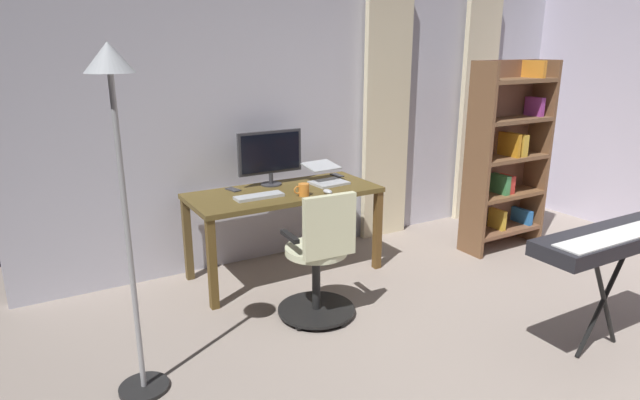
# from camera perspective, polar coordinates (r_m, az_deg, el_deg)

# --- Properties ---
(back_room_partition) EXTENTS (5.68, 0.10, 2.78)m
(back_room_partition) POSITION_cam_1_polar(r_m,az_deg,el_deg) (5.06, 1.35, 10.62)
(back_room_partition) COLOR silver
(back_room_partition) RESTS_ON ground
(curtain_left_panel) EXTENTS (0.46, 0.06, 2.39)m
(curtain_left_panel) POSITION_cam_1_polar(r_m,az_deg,el_deg) (6.12, 16.43, 9.13)
(curtain_left_panel) COLOR beige
(curtain_left_panel) RESTS_ON ground
(curtain_right_panel) EXTENTS (0.52, 0.06, 2.39)m
(curtain_right_panel) POSITION_cam_1_polar(r_m,az_deg,el_deg) (5.31, 7.12, 8.65)
(curtain_right_panel) COLOR beige
(curtain_right_panel) RESTS_ON ground
(desk) EXTENTS (1.57, 0.68, 0.74)m
(desk) POSITION_cam_1_polar(r_m,az_deg,el_deg) (4.42, -3.86, -0.10)
(desk) COLOR brown
(desk) RESTS_ON ground
(office_chair) EXTENTS (0.56, 0.56, 0.95)m
(office_chair) POSITION_cam_1_polar(r_m,az_deg,el_deg) (3.73, -0.01, -6.53)
(office_chair) COLOR black
(office_chair) RESTS_ON ground
(computer_monitor) EXTENTS (0.58, 0.18, 0.46)m
(computer_monitor) POSITION_cam_1_polar(r_m,az_deg,el_deg) (4.52, -5.35, 4.90)
(computer_monitor) COLOR #333338
(computer_monitor) RESTS_ON desk
(computer_keyboard) EXTENTS (0.39, 0.13, 0.02)m
(computer_keyboard) POSITION_cam_1_polar(r_m,az_deg,el_deg) (4.20, -6.53, 0.39)
(computer_keyboard) COLOR #B7BCC1
(computer_keyboard) RESTS_ON desk
(laptop) EXTENTS (0.32, 0.38, 0.16)m
(laptop) POSITION_cam_1_polar(r_m,az_deg,el_deg) (4.61, 0.63, 2.54)
(laptop) COLOR #B7BCC1
(laptop) RESTS_ON desk
(computer_mouse) EXTENTS (0.06, 0.10, 0.04)m
(computer_mouse) POSITION_cam_1_polar(r_m,az_deg,el_deg) (4.28, 0.82, 0.92)
(computer_mouse) COLOR #B7BCC1
(computer_mouse) RESTS_ON desk
(cell_phone_face_up) EXTENTS (0.07, 0.14, 0.01)m
(cell_phone_face_up) POSITION_cam_1_polar(r_m,az_deg,el_deg) (4.88, 1.82, 2.67)
(cell_phone_face_up) COLOR #333338
(cell_phone_face_up) RESTS_ON desk
(cell_phone_by_monitor) EXTENTS (0.10, 0.16, 0.01)m
(cell_phone_by_monitor) POSITION_cam_1_polar(r_m,az_deg,el_deg) (4.45, -9.29, 1.11)
(cell_phone_by_monitor) COLOR #333338
(cell_phone_by_monitor) RESTS_ON desk
(mug_coffee) EXTENTS (0.13, 0.09, 0.10)m
(mug_coffee) POSITION_cam_1_polar(r_m,az_deg,el_deg) (4.22, -1.79, 1.11)
(mug_coffee) COLOR orange
(mug_coffee) RESTS_ON desk
(bookshelf) EXTENTS (0.84, 0.30, 1.76)m
(bookshelf) POSITION_cam_1_polar(r_m,az_deg,el_deg) (5.30, 19.16, 4.38)
(bookshelf) COLOR brown
(bookshelf) RESTS_ON ground
(piano_keyboard) EXTENTS (1.18, 0.33, 0.82)m
(piano_keyboard) POSITION_cam_1_polar(r_m,az_deg,el_deg) (3.69, 28.93, -3.82)
(piano_keyboard) COLOR black
(piano_keyboard) RESTS_ON ground
(floor_lamp) EXTENTS (0.28, 0.28, 1.91)m
(floor_lamp) POSITION_cam_1_polar(r_m,az_deg,el_deg) (2.84, -20.82, 5.74)
(floor_lamp) COLOR black
(floor_lamp) RESTS_ON ground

